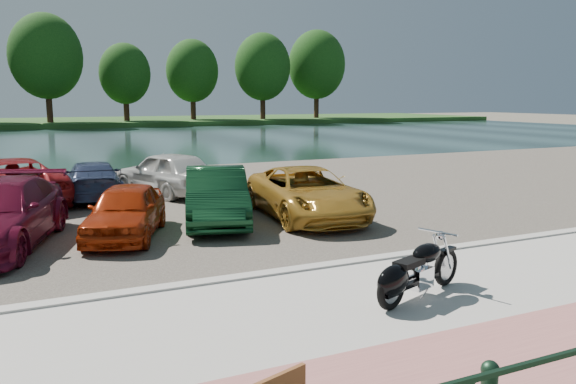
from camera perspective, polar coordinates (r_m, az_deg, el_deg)
name	(u,v)px	position (r m, az deg, el deg)	size (l,w,h in m)	color
ground	(392,302)	(9.75, 10.51, -10.93)	(200.00, 200.00, 0.00)	#595447
promenade	(430,320)	(9.00, 14.27, -12.52)	(60.00, 6.00, 0.10)	#AFACA5
pink_path	(506,358)	(7.97, 21.31, -15.42)	(60.00, 2.00, 0.01)	#975555
kerb	(334,266)	(11.33, 4.65, -7.51)	(60.00, 0.30, 0.14)	#AFACA5
parking_lot	(205,197)	(19.48, -8.42, -0.54)	(60.00, 18.00, 0.04)	#3F3933
river	(103,141)	(47.85, -18.31, 4.96)	(120.00, 40.00, 0.00)	#1A2F2A
far_bank	(73,122)	(79.67, -20.99, 6.64)	(120.00, 24.00, 0.60)	#1F4719
far_trees	(111,65)	(73.98, -17.54, 12.23)	(70.25, 10.68, 12.52)	#351C13
motorcycle	(413,273)	(9.47, 12.56, -8.03)	(2.24, 1.08, 1.05)	black
car_4	(126,211)	(14.13, -16.15, -1.85)	(1.53, 3.81, 1.30)	#A62B0B
car_5	(216,196)	(15.26, -7.30, -0.37)	(1.58, 4.52, 1.49)	#0E341A
car_6	(307,193)	(15.81, 1.94, -0.09)	(2.35, 5.10, 1.42)	#B38329
car_10	(10,181)	(19.81, -26.43, 0.98)	(2.49, 5.39, 1.50)	maroon
car_11	(93,180)	(19.93, -19.19, 1.16)	(1.78, 4.38, 1.27)	navy
car_12	(167,173)	(20.13, -12.19, 1.94)	(1.82, 4.52, 1.54)	silver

